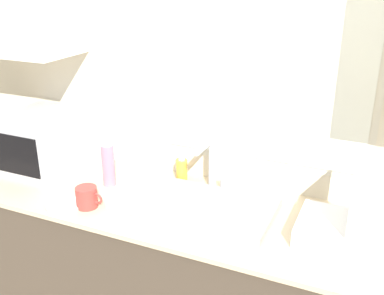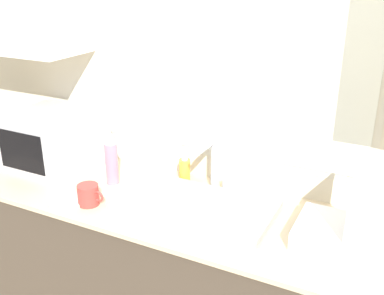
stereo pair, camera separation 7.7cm
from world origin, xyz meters
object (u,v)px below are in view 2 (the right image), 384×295
(spray_bottle, at_px, (111,158))
(mug_near_sink, at_px, (89,195))
(faucet, at_px, (213,160))
(dish_rack, at_px, (348,234))
(soap_bottle, at_px, (185,169))
(microwave, at_px, (54,140))

(spray_bottle, bearing_deg, mug_near_sink, -81.41)
(faucet, height_order, dish_rack, dish_rack)
(soap_bottle, distance_m, mug_near_sink, 0.46)
(soap_bottle, bearing_deg, dish_rack, -14.81)
(microwave, distance_m, dish_rack, 1.42)
(dish_rack, distance_m, soap_bottle, 0.79)
(faucet, xyz_separation_m, microwave, (-0.82, -0.09, -0.02))
(microwave, height_order, dish_rack, dish_rack)
(mug_near_sink, bearing_deg, dish_rack, 9.94)
(faucet, distance_m, spray_bottle, 0.47)
(microwave, xyz_separation_m, dish_rack, (1.42, -0.07, -0.09))
(soap_bottle, bearing_deg, faucet, -12.89)
(faucet, distance_m, soap_bottle, 0.19)
(faucet, bearing_deg, soap_bottle, 167.11)
(faucet, xyz_separation_m, dish_rack, (0.60, -0.17, -0.11))
(spray_bottle, relative_size, mug_near_sink, 2.17)
(microwave, bearing_deg, dish_rack, -2.84)
(microwave, bearing_deg, mug_near_sink, -31.75)
(dish_rack, distance_m, spray_bottle, 1.05)
(microwave, xyz_separation_m, mug_near_sink, (0.40, -0.25, -0.09))
(microwave, distance_m, spray_bottle, 0.37)
(faucet, bearing_deg, spray_bottle, -163.43)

